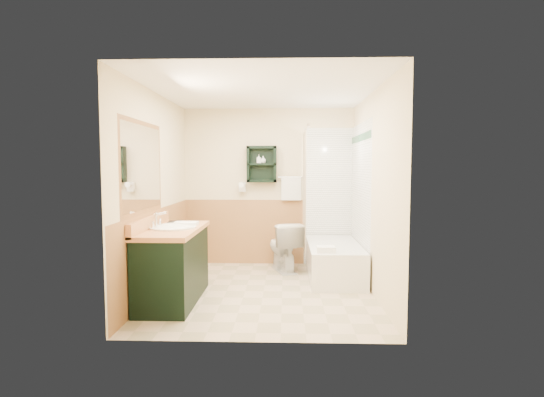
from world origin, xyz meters
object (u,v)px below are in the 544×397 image
at_px(hair_dryer, 242,187).
at_px(vanity, 173,265).
at_px(toilet, 284,247).
at_px(soap_bottle_b, 263,160).
at_px(wall_shelf, 262,164).
at_px(bathtub, 334,260).
at_px(vanity_book, 168,215).
at_px(soap_bottle_a, 259,161).

xyz_separation_m(hair_dryer, vanity, (-0.59, -1.83, -0.79)).
distance_m(toilet, soap_bottle_b, 1.34).
relative_size(wall_shelf, toilet, 0.77).
xyz_separation_m(bathtub, toilet, (-0.69, 0.34, 0.12)).
distance_m(vanity, toilet, 1.89).
height_order(toilet, soap_bottle_b, soap_bottle_b).
bearing_deg(toilet, soap_bottle_b, -67.65).
distance_m(hair_dryer, vanity_book, 1.64).
xyz_separation_m(hair_dryer, soap_bottle_b, (0.32, -0.03, 0.41)).
xyz_separation_m(wall_shelf, vanity_book, (-1.06, -1.40, -0.62)).
relative_size(vanity, toilet, 1.82).
xyz_separation_m(wall_shelf, hair_dryer, (-0.30, 0.02, -0.35)).
distance_m(toilet, vanity_book, 1.83).
relative_size(hair_dryer, soap_bottle_b, 2.21).
height_order(wall_shelf, vanity, wall_shelf).
distance_m(hair_dryer, bathtub, 1.80).
relative_size(toilet, soap_bottle_a, 5.49).
xyz_separation_m(toilet, soap_bottle_b, (-0.31, 0.36, 1.26)).
distance_m(bathtub, soap_bottle_a, 1.87).
bearing_deg(vanity_book, soap_bottle_a, 46.83).
height_order(toilet, soap_bottle_a, soap_bottle_a).
height_order(bathtub, soap_bottle_b, soap_bottle_b).
bearing_deg(soap_bottle_b, vanity, -117.01).
relative_size(hair_dryer, soap_bottle_a, 1.83).
bearing_deg(hair_dryer, vanity, -108.01).
bearing_deg(soap_bottle_b, bathtub, -35.22).
distance_m(wall_shelf, vanity, 2.31).
xyz_separation_m(vanity, vanity_book, (-0.17, 0.40, 0.52)).
height_order(hair_dryer, bathtub, hair_dryer).
relative_size(hair_dryer, toilet, 0.33).
bearing_deg(toilet, hair_dryer, -50.14).
xyz_separation_m(soap_bottle_a, soap_bottle_b, (0.06, 0.00, 0.01)).
height_order(vanity_book, soap_bottle_b, soap_bottle_b).
height_order(wall_shelf, hair_dryer, wall_shelf).
distance_m(wall_shelf, soap_bottle_b, 0.06).
distance_m(bathtub, toilet, 0.78).
bearing_deg(wall_shelf, hair_dryer, 175.24).
bearing_deg(soap_bottle_a, soap_bottle_b, 0.00).
height_order(vanity_book, soap_bottle_a, soap_bottle_a).
bearing_deg(vanity_book, bathtub, 11.22).
xyz_separation_m(wall_shelf, soap_bottle_b, (0.02, -0.01, 0.06)).
height_order(wall_shelf, soap_bottle_a, wall_shelf).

